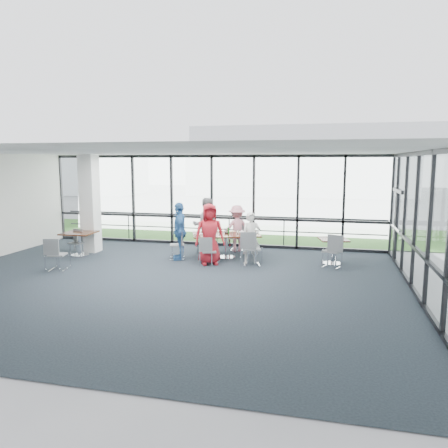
% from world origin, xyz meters
% --- Properties ---
extents(floor, '(12.00, 10.00, 0.02)m').
position_xyz_m(floor, '(0.00, 0.00, -0.01)').
color(floor, black).
rests_on(floor, ground).
extents(ceiling, '(12.00, 10.00, 0.04)m').
position_xyz_m(ceiling, '(0.00, 0.00, 3.20)').
color(ceiling, white).
rests_on(ceiling, ground).
extents(wall_front, '(12.00, 0.10, 3.20)m').
position_xyz_m(wall_front, '(0.00, -5.00, 1.60)').
color(wall_front, silver).
rests_on(wall_front, ground).
extents(curtain_wall_back, '(12.00, 0.10, 3.20)m').
position_xyz_m(curtain_wall_back, '(0.00, 5.00, 1.60)').
color(curtain_wall_back, white).
rests_on(curtain_wall_back, ground).
extents(curtain_wall_right, '(0.10, 10.00, 3.20)m').
position_xyz_m(curtain_wall_right, '(6.00, 0.00, 1.60)').
color(curtain_wall_right, white).
rests_on(curtain_wall_right, ground).
extents(exit_door, '(0.12, 1.60, 2.10)m').
position_xyz_m(exit_door, '(6.00, 3.75, 1.05)').
color(exit_door, black).
rests_on(exit_door, ground).
extents(structural_column, '(0.50, 0.50, 3.20)m').
position_xyz_m(structural_column, '(-3.60, 3.00, 1.60)').
color(structural_column, white).
rests_on(structural_column, ground).
extents(apron, '(80.00, 70.00, 0.02)m').
position_xyz_m(apron, '(0.00, 10.00, -0.02)').
color(apron, slate).
rests_on(apron, ground).
extents(grass_strip, '(80.00, 5.00, 0.01)m').
position_xyz_m(grass_strip, '(0.00, 8.00, 0.01)').
color(grass_strip, '#355E26').
rests_on(grass_strip, ground).
extents(hangar_main, '(24.00, 10.00, 6.00)m').
position_xyz_m(hangar_main, '(4.00, 32.00, 3.00)').
color(hangar_main, silver).
rests_on(hangar_main, ground).
extents(hangar_aux, '(10.00, 6.00, 4.00)m').
position_xyz_m(hangar_aux, '(-18.00, 28.00, 2.00)').
color(hangar_aux, silver).
rests_on(hangar_aux, ground).
extents(guard_rail, '(12.00, 0.06, 0.06)m').
position_xyz_m(guard_rail, '(0.00, 5.60, 0.50)').
color(guard_rail, '#2D2D33').
rests_on(guard_rail, ground).
extents(main_table, '(2.31, 1.75, 0.75)m').
position_xyz_m(main_table, '(0.97, 3.13, 0.64)').
color(main_table, '#3B1D11').
rests_on(main_table, ground).
extents(side_table_left, '(0.99, 0.99, 0.75)m').
position_xyz_m(side_table_left, '(-3.63, 2.34, 0.65)').
color(side_table_left, '#3B1D11').
rests_on(side_table_left, ground).
extents(side_table_right, '(0.95, 0.95, 0.75)m').
position_xyz_m(side_table_right, '(4.18, 3.05, 0.62)').
color(side_table_right, '#3B1D11').
rests_on(side_table_right, ground).
extents(diner_near_left, '(1.02, 0.87, 1.77)m').
position_xyz_m(diner_near_left, '(0.69, 2.19, 0.89)').
color(diner_near_left, '#A91A24').
rests_on(diner_near_left, ground).
extents(diner_near_right, '(0.64, 0.55, 1.51)m').
position_xyz_m(diner_near_right, '(1.85, 2.57, 0.75)').
color(diner_near_right, silver).
rests_on(diner_near_right, ground).
extents(diner_far_left, '(1.01, 0.80, 1.80)m').
position_xyz_m(diner_far_left, '(0.15, 3.73, 0.90)').
color(diner_far_left, slate).
rests_on(diner_far_left, ground).
extents(diner_far_right, '(1.12, 0.93, 1.54)m').
position_xyz_m(diner_far_right, '(1.09, 4.14, 0.77)').
color(diner_far_right, '#D18494').
rests_on(diner_far_right, ground).
extents(diner_end, '(0.89, 1.16, 1.75)m').
position_xyz_m(diner_end, '(-0.36, 2.58, 0.88)').
color(diner_end, '#2E65A4').
rests_on(diner_end, ground).
extents(chair_main_nl, '(0.50, 0.50, 0.81)m').
position_xyz_m(chair_main_nl, '(0.72, 2.04, 0.41)').
color(chair_main_nl, slate).
rests_on(chair_main_nl, ground).
extents(chair_main_nr, '(0.59, 0.59, 0.97)m').
position_xyz_m(chair_main_nr, '(1.91, 2.33, 0.48)').
color(chair_main_nr, slate).
rests_on(chair_main_nr, ground).
extents(chair_main_fl, '(0.59, 0.59, 0.90)m').
position_xyz_m(chair_main_fl, '(0.15, 3.88, 0.45)').
color(chair_main_fl, slate).
rests_on(chair_main_fl, ground).
extents(chair_main_fr, '(0.46, 0.46, 0.87)m').
position_xyz_m(chair_main_fr, '(1.06, 4.33, 0.43)').
color(chair_main_fr, slate).
rests_on(chair_main_fr, ground).
extents(chair_main_end, '(0.53, 0.53, 0.86)m').
position_xyz_m(chair_main_end, '(-0.46, 2.62, 0.43)').
color(chair_main_end, slate).
rests_on(chair_main_end, ground).
extents(chair_spare_la, '(0.53, 0.53, 0.88)m').
position_xyz_m(chair_spare_la, '(-3.15, 0.47, 0.44)').
color(chair_spare_la, slate).
rests_on(chair_spare_la, ground).
extents(chair_spare_lb, '(0.46, 0.46, 0.80)m').
position_xyz_m(chair_spare_lb, '(-3.75, 2.34, 0.40)').
color(chair_spare_lb, slate).
rests_on(chair_spare_lb, ground).
extents(chair_spare_r, '(0.59, 0.59, 0.94)m').
position_xyz_m(chair_spare_r, '(4.16, 2.58, 0.47)').
color(chair_spare_r, slate).
rests_on(chair_spare_r, ground).
extents(plate_nl, '(0.24, 0.24, 0.01)m').
position_xyz_m(plate_nl, '(0.56, 2.57, 0.76)').
color(plate_nl, white).
rests_on(plate_nl, main_table).
extents(plate_nr, '(0.27, 0.27, 0.01)m').
position_xyz_m(plate_nr, '(1.69, 3.01, 0.76)').
color(plate_nr, white).
rests_on(plate_nr, main_table).
extents(plate_fl, '(0.26, 0.26, 0.01)m').
position_xyz_m(plate_fl, '(0.39, 3.30, 0.76)').
color(plate_fl, white).
rests_on(plate_fl, main_table).
extents(plate_fr, '(0.26, 0.26, 0.01)m').
position_xyz_m(plate_fr, '(1.38, 3.61, 0.76)').
color(plate_fr, white).
rests_on(plate_fr, main_table).
extents(plate_end, '(0.25, 0.25, 0.01)m').
position_xyz_m(plate_end, '(0.18, 2.90, 0.76)').
color(plate_end, white).
rests_on(plate_end, main_table).
extents(tumbler_a, '(0.07, 0.07, 0.14)m').
position_xyz_m(tumbler_a, '(0.86, 2.83, 0.82)').
color(tumbler_a, white).
rests_on(tumbler_a, main_table).
extents(tumbler_b, '(0.08, 0.08, 0.15)m').
position_xyz_m(tumbler_b, '(1.35, 3.03, 0.83)').
color(tumbler_b, white).
rests_on(tumbler_b, main_table).
extents(tumbler_c, '(0.07, 0.07, 0.14)m').
position_xyz_m(tumbler_c, '(0.88, 3.41, 0.82)').
color(tumbler_c, white).
rests_on(tumbler_c, main_table).
extents(tumbler_d, '(0.07, 0.07, 0.15)m').
position_xyz_m(tumbler_d, '(0.34, 2.80, 0.82)').
color(tumbler_d, white).
rests_on(tumbler_d, main_table).
extents(menu_a, '(0.40, 0.35, 0.00)m').
position_xyz_m(menu_a, '(0.98, 2.61, 0.75)').
color(menu_a, white).
rests_on(menu_a, main_table).
extents(menu_b, '(0.35, 0.28, 0.00)m').
position_xyz_m(menu_b, '(1.91, 3.08, 0.75)').
color(menu_b, white).
rests_on(menu_b, main_table).
extents(menu_c, '(0.34, 0.36, 0.00)m').
position_xyz_m(menu_c, '(0.99, 3.64, 0.75)').
color(menu_c, white).
rests_on(menu_c, main_table).
extents(condiment_caddy, '(0.10, 0.07, 0.04)m').
position_xyz_m(condiment_caddy, '(0.98, 3.15, 0.77)').
color(condiment_caddy, black).
rests_on(condiment_caddy, main_table).
extents(ketchup_bottle, '(0.06, 0.06, 0.18)m').
position_xyz_m(ketchup_bottle, '(1.00, 3.26, 0.84)').
color(ketchup_bottle, '#980D0B').
rests_on(ketchup_bottle, main_table).
extents(green_bottle, '(0.05, 0.05, 0.20)m').
position_xyz_m(green_bottle, '(1.03, 3.16, 0.85)').
color(green_bottle, '#1A6525').
rests_on(green_bottle, main_table).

